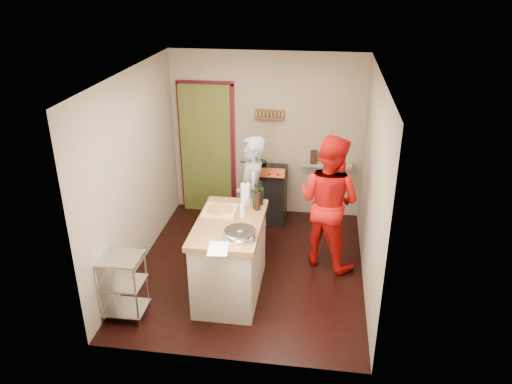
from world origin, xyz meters
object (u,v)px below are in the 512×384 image
wire_shelving (123,284)px  person_stripe (251,197)px  stove (267,194)px  person_red (329,202)px  island (230,256)px

wire_shelving → person_stripe: (1.24, 1.62, 0.42)m
stove → person_red: bearing=-49.8°
wire_shelving → island: (1.13, 0.63, 0.08)m
person_red → stove: bearing=-19.6°
stove → person_stripe: 1.09m
person_stripe → wire_shelving: bearing=-49.5°
wire_shelving → person_red: size_ratio=0.44×
stove → wire_shelving: size_ratio=1.26×
stove → person_stripe: person_stripe is taller
stove → wire_shelving: bearing=-116.9°
person_stripe → person_red: size_ratio=0.94×
stove → island: island is taller
wire_shelving → person_red: person_red is taller
person_stripe → person_red: person_red is taller
stove → wire_shelving: (-1.33, -2.62, -0.01)m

